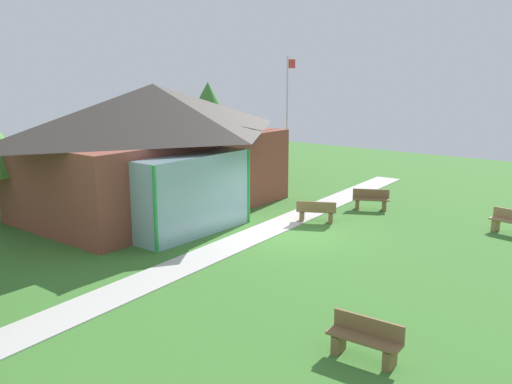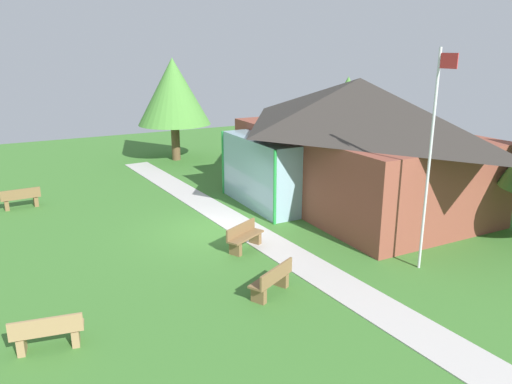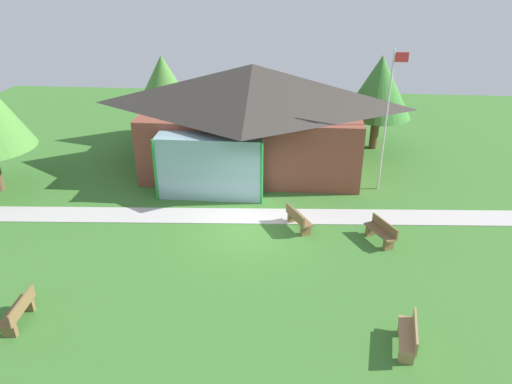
# 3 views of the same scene
# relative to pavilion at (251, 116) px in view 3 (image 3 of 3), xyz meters

# --- Properties ---
(ground_plane) EXTENTS (44.00, 44.00, 0.00)m
(ground_plane) POSITION_rel_pavilion_xyz_m (0.50, -6.29, -2.68)
(ground_plane) COLOR #3D752D
(pavilion) EXTENTS (11.28, 7.94, 5.17)m
(pavilion) POSITION_rel_pavilion_xyz_m (0.00, 0.00, 0.00)
(pavilion) COLOR brown
(pavilion) RESTS_ON ground_plane
(footpath) EXTENTS (23.95, 2.89, 0.03)m
(footpath) POSITION_rel_pavilion_xyz_m (0.50, -5.35, -2.67)
(footpath) COLOR #BCB7B2
(footpath) RESTS_ON ground_plane
(flagpole) EXTENTS (0.64, 0.08, 6.36)m
(flagpole) POSITION_rel_pavilion_xyz_m (6.16, -2.18, 0.79)
(flagpole) COLOR silver
(flagpole) RESTS_ON ground_plane
(bench_front_right) EXTENTS (0.68, 1.55, 0.84)m
(bench_front_right) POSITION_rel_pavilion_xyz_m (5.46, -12.44, -2.28)
(bench_front_right) COLOR #9E7A51
(bench_front_right) RESTS_ON ground_plane
(bench_mid_right) EXTENTS (1.09, 1.53, 0.84)m
(bench_mid_right) POSITION_rel_pavilion_xyz_m (5.54, -6.91, -2.28)
(bench_mid_right) COLOR brown
(bench_mid_right) RESTS_ON ground_plane
(bench_front_left) EXTENTS (0.51, 1.52, 0.84)m
(bench_front_left) POSITION_rel_pavilion_xyz_m (-5.65, -12.36, -2.28)
(bench_front_left) COLOR brown
(bench_front_left) RESTS_ON ground_plane
(bench_rear_near_path) EXTENTS (1.09, 1.53, 0.84)m
(bench_rear_near_path) POSITION_rel_pavilion_xyz_m (2.43, -6.18, -2.28)
(bench_rear_near_path) COLOR brown
(bench_rear_near_path) RESTS_ON ground_plane
(tree_behind_pavilion_left) EXTENTS (3.34, 3.34, 4.87)m
(tree_behind_pavilion_left) POSITION_rel_pavilion_xyz_m (-5.37, 3.83, 0.65)
(tree_behind_pavilion_left) COLOR brown
(tree_behind_pavilion_left) RESTS_ON ground_plane
(tree_behind_pavilion_right) EXTENTS (3.64, 3.64, 5.13)m
(tree_behind_pavilion_right) POSITION_rel_pavilion_xyz_m (6.62, 3.29, 0.78)
(tree_behind_pavilion_right) COLOR brown
(tree_behind_pavilion_right) RESTS_ON ground_plane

